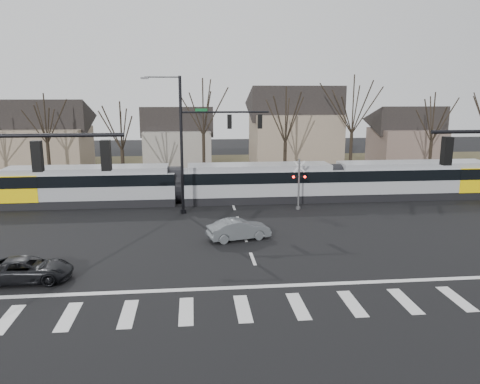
{
  "coord_description": "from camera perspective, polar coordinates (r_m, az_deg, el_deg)",
  "views": [
    {
      "loc": [
        -3.19,
        -22.32,
        9.01
      ],
      "look_at": [
        0.0,
        9.0,
        2.3
      ],
      "focal_mm": 35.0,
      "sensor_mm": 36.0,
      "label": 1
    }
  ],
  "objects": [
    {
      "name": "ground",
      "position": [
        24.28,
        2.18,
        -9.76
      ],
      "size": [
        140.0,
        140.0,
        0.0
      ],
      "primitive_type": "plane",
      "color": "black"
    },
    {
      "name": "house_c",
      "position": [
        56.77,
        6.67,
        8.14
      ],
      "size": [
        10.8,
        8.64,
        10.1
      ],
      "color": "gray",
      "rests_on": "ground"
    },
    {
      "name": "rail_crossing_signal",
      "position": [
        36.75,
        7.18,
        0.76
      ],
      "size": [
        1.08,
        0.36,
        4.0
      ],
      "color": "#59595B",
      "rests_on": "ground"
    },
    {
      "name": "stop_line",
      "position": [
        22.63,
        2.83,
        -11.43
      ],
      "size": [
        28.0,
        0.35,
        0.01
      ],
      "primitive_type": "cube",
      "color": "silver",
      "rests_on": "ground"
    },
    {
      "name": "lane_dashes",
      "position": [
        39.49,
        -1.03,
        -1.15
      ],
      "size": [
        0.18,
        30.0,
        0.01
      ],
      "color": "silver",
      "rests_on": "ground"
    },
    {
      "name": "sedan",
      "position": [
        29.26,
        -0.14,
        -4.58
      ],
      "size": [
        3.23,
        4.57,
        1.29
      ],
      "primitive_type": "imported",
      "rotation": [
        0.0,
        0.0,
        1.82
      ],
      "color": "#595D61",
      "rests_on": "ground"
    },
    {
      "name": "tree_row",
      "position": [
        48.76,
        0.32,
        7.32
      ],
      "size": [
        59.2,
        7.2,
        10.0
      ],
      "color": "black",
      "rests_on": "ground"
    },
    {
      "name": "suv",
      "position": [
        25.24,
        -24.51,
        -8.59
      ],
      "size": [
        2.12,
        4.32,
        1.18
      ],
      "primitive_type": "imported",
      "rotation": [
        0.0,
        0.0,
        1.59
      ],
      "color": "black",
      "rests_on": "ground"
    },
    {
      "name": "signal_pole_far",
      "position": [
        34.98,
        -4.54,
        6.57
      ],
      "size": [
        9.28,
        0.44,
        10.2
      ],
      "color": "black",
      "rests_on": "ground"
    },
    {
      "name": "house_d",
      "position": [
        63.64,
        19.65,
        6.8
      ],
      "size": [
        8.64,
        7.56,
        7.65
      ],
      "color": "brown",
      "rests_on": "ground"
    },
    {
      "name": "house_a",
      "position": [
        58.95,
        -22.53,
        6.7
      ],
      "size": [
        9.72,
        8.64,
        8.6
      ],
      "color": "gray",
      "rests_on": "ground"
    },
    {
      "name": "grass_verge",
      "position": [
        55.15,
        -2.42,
        2.63
      ],
      "size": [
        140.0,
        28.0,
        0.01
      ],
      "primitive_type": "cube",
      "color": "#38331E",
      "rests_on": "ground"
    },
    {
      "name": "rail_pair",
      "position": [
        39.29,
        -1.0,
        -1.18
      ],
      "size": [
        90.0,
        1.52,
        0.06
      ],
      "color": "#59595E",
      "rests_on": "ground"
    },
    {
      "name": "tram",
      "position": [
        39.37,
        2.06,
        1.34
      ],
      "size": [
        41.46,
        3.08,
        3.14
      ],
      "color": "gray",
      "rests_on": "ground"
    },
    {
      "name": "house_b",
      "position": [
        58.56,
        -7.62,
        6.99
      ],
      "size": [
        8.64,
        7.56,
        7.65
      ],
      "color": "gray",
      "rests_on": "ground"
    },
    {
      "name": "crosswalk",
      "position": [
        20.66,
        3.76,
        -13.84
      ],
      "size": [
        27.0,
        2.6,
        0.01
      ],
      "color": "silver",
      "rests_on": "ground"
    }
  ]
}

